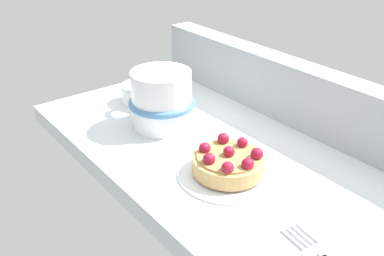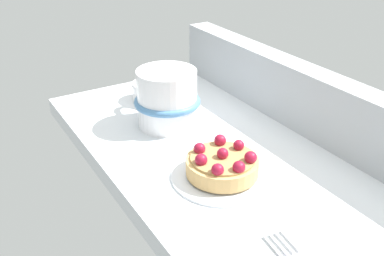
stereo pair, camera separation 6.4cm
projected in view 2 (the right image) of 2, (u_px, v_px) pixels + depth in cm
name	position (u px, v px, depth cm)	size (l,w,h in cm)	color
ground_plane	(227.00, 161.00, 65.02)	(65.20, 34.27, 2.90)	silver
window_rail_back	(307.00, 99.00, 68.90)	(63.90, 4.36, 9.93)	#9EA3A8
dessert_plate	(222.00, 175.00, 58.55)	(13.57, 13.57, 0.69)	silver
raspberry_tart	(222.00, 164.00, 57.70)	(9.60, 9.60, 3.76)	tan
coffee_mug	(166.00, 98.00, 70.35)	(14.09, 10.67, 9.27)	white
sugar_bowl	(149.00, 90.00, 80.02)	(6.35, 6.35, 3.45)	white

